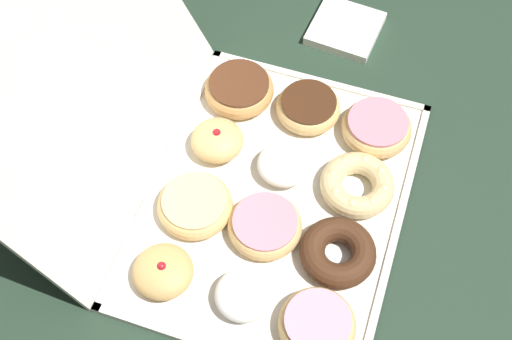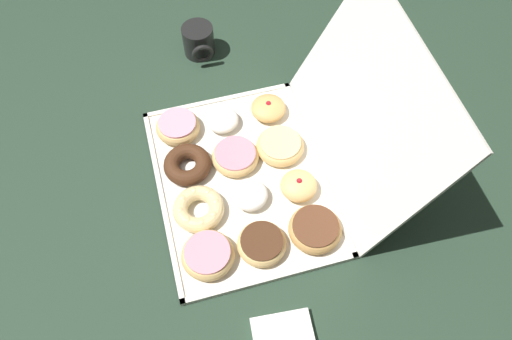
# 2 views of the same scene
# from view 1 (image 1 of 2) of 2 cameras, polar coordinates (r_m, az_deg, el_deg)

# --- Properties ---
(ground_plane) EXTENTS (3.00, 3.00, 0.00)m
(ground_plane) POSITION_cam_1_polar(r_m,az_deg,el_deg) (1.10, 1.68, -2.80)
(ground_plane) COLOR #233828
(donut_box) EXTENTS (0.52, 0.40, 0.01)m
(donut_box) POSITION_cam_1_polar(r_m,az_deg,el_deg) (1.09, 1.68, -2.67)
(donut_box) COLOR silver
(donut_box) RESTS_ON ground
(box_lid_open) EXTENTS (0.52, 0.17, 0.36)m
(box_lid_open) POSITION_cam_1_polar(r_m,az_deg,el_deg) (1.02, -13.60, 6.65)
(box_lid_open) COLOR silver
(box_lid_open) RESTS_ON ground
(pink_frosted_donut_0) EXTENTS (0.11, 0.11, 0.04)m
(pink_frosted_donut_0) POSITION_cam_1_polar(r_m,az_deg,el_deg) (0.99, 5.14, -12.77)
(pink_frosted_donut_0) COLOR #E5B770
(pink_frosted_donut_0) RESTS_ON donut_box
(chocolate_cake_ring_donut_1) EXTENTS (0.12, 0.12, 0.04)m
(chocolate_cake_ring_donut_1) POSITION_cam_1_polar(r_m,az_deg,el_deg) (1.04, 6.87, -6.86)
(chocolate_cake_ring_donut_1) COLOR #472816
(chocolate_cake_ring_donut_1) RESTS_ON donut_box
(cruller_donut_2) EXTENTS (0.12, 0.12, 0.04)m
(cruller_donut_2) POSITION_cam_1_polar(r_m,az_deg,el_deg) (1.09, 8.47, -1.21)
(cruller_donut_2) COLOR #EACC8C
(cruller_donut_2) RESTS_ON donut_box
(pink_frosted_donut_3) EXTENTS (0.12, 0.12, 0.04)m
(pink_frosted_donut_3) POSITION_cam_1_polar(r_m,az_deg,el_deg) (1.16, 10.07, 3.53)
(pink_frosted_donut_3) COLOR #E5B770
(pink_frosted_donut_3) RESTS_ON donut_box
(powdered_filled_donut_4) EXTENTS (0.08, 0.08, 0.04)m
(powdered_filled_donut_4) POSITION_cam_1_polar(r_m,az_deg,el_deg) (1.00, -1.08, -10.42)
(powdered_filled_donut_4) COLOR white
(powdered_filled_donut_4) RESTS_ON donut_box
(pink_frosted_donut_5) EXTENTS (0.12, 0.12, 0.04)m
(pink_frosted_donut_5) POSITION_cam_1_polar(r_m,az_deg,el_deg) (1.05, 0.61, -4.64)
(pink_frosted_donut_5) COLOR #E5B770
(pink_frosted_donut_5) RESTS_ON donut_box
(powdered_filled_donut_6) EXTENTS (0.09, 0.09, 0.04)m
(powdered_filled_donut_6) POSITION_cam_1_polar(r_m,az_deg,el_deg) (1.10, 2.31, 0.48)
(powdered_filled_donut_6) COLOR white
(powdered_filled_donut_6) RESTS_ON donut_box
(chocolate_frosted_donut_7) EXTENTS (0.11, 0.11, 0.04)m
(chocolate_frosted_donut_7) POSITION_cam_1_polar(r_m,az_deg,el_deg) (1.17, 4.38, 5.27)
(chocolate_frosted_donut_7) COLOR #E5B770
(chocolate_frosted_donut_7) RESTS_ON donut_box
(jelly_filled_donut_8) EXTENTS (0.09, 0.09, 0.05)m
(jelly_filled_donut_8) POSITION_cam_1_polar(r_m,az_deg,el_deg) (1.02, -7.79, -8.41)
(jelly_filled_donut_8) COLOR tan
(jelly_filled_donut_8) RESTS_ON donut_box
(glazed_ring_donut_9) EXTENTS (0.12, 0.12, 0.04)m
(glazed_ring_donut_9) POSITION_cam_1_polar(r_m,az_deg,el_deg) (1.07, -5.13, -2.94)
(glazed_ring_donut_9) COLOR #E5B770
(glazed_ring_donut_9) RESTS_ON donut_box
(jelly_filled_donut_10) EXTENTS (0.09, 0.09, 0.05)m
(jelly_filled_donut_10) POSITION_cam_1_polar(r_m,az_deg,el_deg) (1.12, -3.27, 2.50)
(jelly_filled_donut_10) COLOR #E5B770
(jelly_filled_donut_10) RESTS_ON donut_box
(chocolate_frosted_donut_11) EXTENTS (0.12, 0.12, 0.04)m
(chocolate_frosted_donut_11) POSITION_cam_1_polar(r_m,az_deg,el_deg) (1.19, -1.42, 6.79)
(chocolate_frosted_donut_11) COLOR tan
(chocolate_frosted_donut_11) RESTS_ON donut_box
(napkin_stack) EXTENTS (0.13, 0.13, 0.02)m
(napkin_stack) POSITION_cam_1_polar(r_m,az_deg,el_deg) (1.32, 7.49, 11.67)
(napkin_stack) COLOR white
(napkin_stack) RESTS_ON ground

